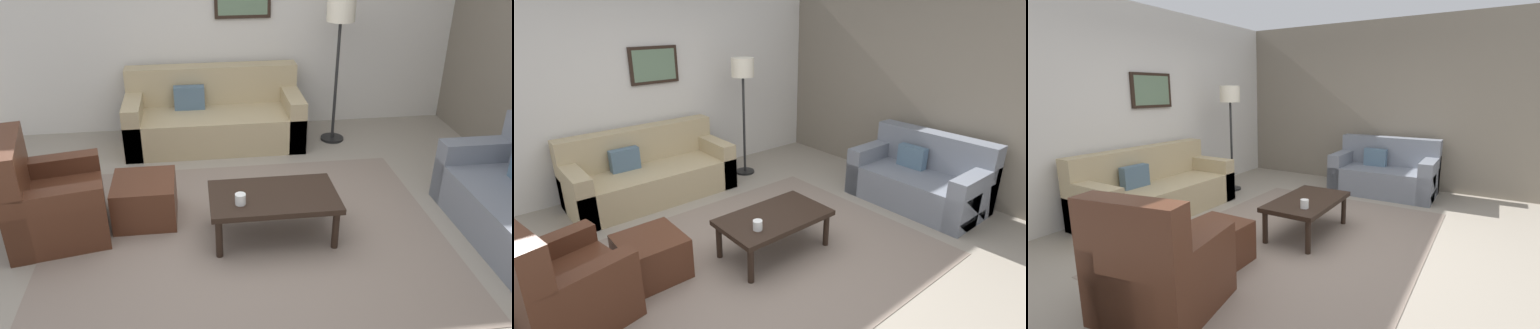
% 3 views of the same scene
% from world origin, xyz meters
% --- Properties ---
extents(ground_plane, '(8.00, 8.00, 0.00)m').
position_xyz_m(ground_plane, '(0.00, 0.00, 0.00)').
color(ground_plane, gray).
extents(rear_partition, '(6.00, 0.12, 2.80)m').
position_xyz_m(rear_partition, '(0.00, 2.60, 1.40)').
color(rear_partition, silver).
rests_on(rear_partition, ground_plane).
extents(stone_feature_panel, '(0.12, 5.20, 2.80)m').
position_xyz_m(stone_feature_panel, '(3.00, 0.00, 1.40)').
color(stone_feature_panel, slate).
rests_on(stone_feature_panel, ground_plane).
extents(area_rug, '(3.48, 2.67, 0.01)m').
position_xyz_m(area_rug, '(0.00, 0.00, 0.00)').
color(area_rug, gray).
rests_on(area_rug, ground_plane).
extents(couch_main, '(2.07, 0.90, 0.88)m').
position_xyz_m(couch_main, '(-0.15, 2.10, 0.30)').
color(couch_main, tan).
rests_on(couch_main, ground_plane).
extents(couch_loveseat, '(0.88, 1.58, 0.88)m').
position_xyz_m(couch_loveseat, '(2.45, -0.31, 0.30)').
color(couch_loveseat, slate).
rests_on(couch_loveseat, ground_plane).
extents(armchair_leather, '(0.94, 0.94, 0.95)m').
position_xyz_m(armchair_leather, '(-1.69, 0.24, 0.31)').
color(armchair_leather, '#4C2819').
rests_on(armchair_leather, ground_plane).
extents(ottoman, '(0.56, 0.56, 0.40)m').
position_xyz_m(ottoman, '(-0.88, 0.40, 0.20)').
color(ottoman, '#4C2819').
rests_on(ottoman, ground_plane).
extents(coffee_table, '(1.10, 0.64, 0.41)m').
position_xyz_m(coffee_table, '(0.24, -0.01, 0.36)').
color(coffee_table, black).
rests_on(coffee_table, ground_plane).
extents(cup, '(0.09, 0.09, 0.09)m').
position_xyz_m(cup, '(-0.05, -0.13, 0.46)').
color(cup, white).
rests_on(cup, coffee_table).
extents(lamp_standing, '(0.32, 0.32, 1.71)m').
position_xyz_m(lamp_standing, '(1.29, 1.93, 1.41)').
color(lamp_standing, black).
rests_on(lamp_standing, ground_plane).
extents(framed_artwork, '(0.67, 0.04, 0.49)m').
position_xyz_m(framed_artwork, '(0.26, 2.51, 1.64)').
color(framed_artwork, black).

